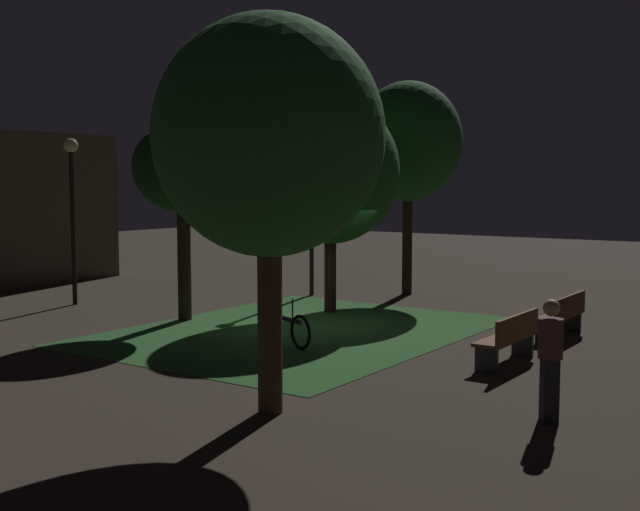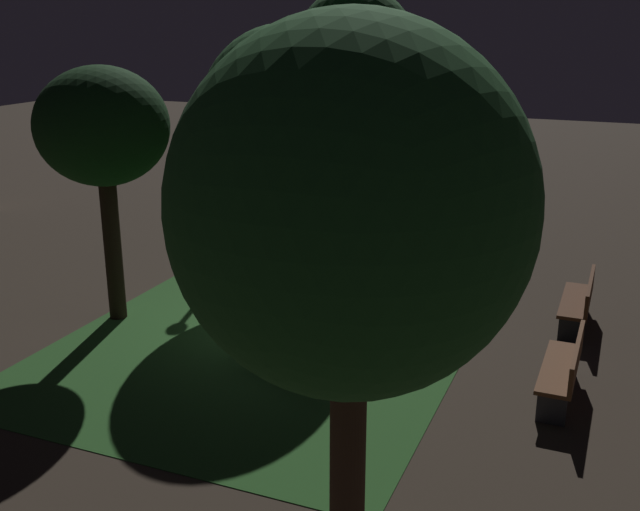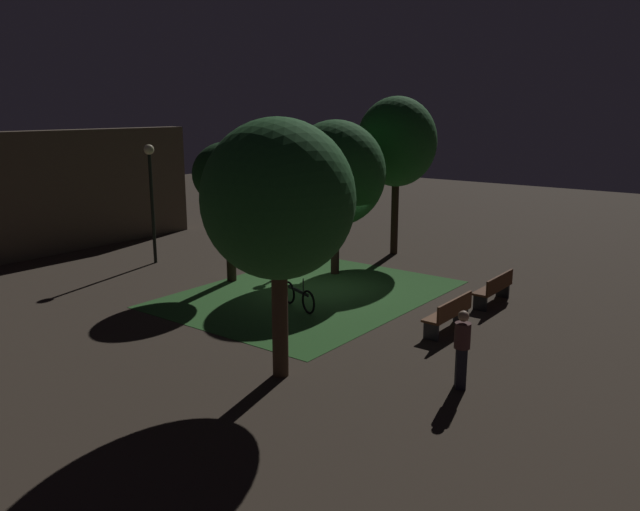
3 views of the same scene
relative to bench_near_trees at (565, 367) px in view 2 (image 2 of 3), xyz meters
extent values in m
plane|color=#3D3328|center=(1.43, 5.06, -0.48)|extent=(60.00, 60.00, 0.00)
cube|color=#2D6028|center=(0.45, 4.81, -0.48)|extent=(8.34, 6.47, 0.01)
cube|color=brown|center=(0.00, 0.08, -0.03)|extent=(1.80, 0.49, 0.06)
cube|color=brown|center=(0.00, -0.13, 0.20)|extent=(1.80, 0.07, 0.40)
cube|color=#2D2D33|center=(-0.80, 0.08, -0.27)|extent=(0.08, 0.38, 0.42)
cube|color=#2D2D33|center=(0.80, 0.07, -0.27)|extent=(0.08, 0.38, 0.42)
cube|color=#512D19|center=(2.86, 0.08, -0.03)|extent=(1.80, 0.49, 0.06)
cube|color=#512D19|center=(2.86, -0.13, 0.20)|extent=(1.80, 0.07, 0.40)
cube|color=black|center=(2.06, 0.08, -0.27)|extent=(0.08, 0.38, 0.42)
cube|color=black|center=(3.66, 0.07, -0.27)|extent=(0.08, 0.38, 0.42)
cylinder|color=#2D2116|center=(2.86, 5.63, 0.76)|extent=(0.28, 0.28, 2.48)
ellipsoid|color=#1E5623|center=(2.86, 5.63, 2.90)|extent=(3.29, 3.29, 3.45)
cylinder|color=#2D2116|center=(6.69, 5.62, 1.23)|extent=(0.28, 0.28, 3.43)
ellipsoid|color=#1E5623|center=(6.69, 5.62, 3.76)|extent=(2.97, 2.97, 3.30)
cylinder|color=#2D2116|center=(0.10, 7.75, 0.94)|extent=(0.31, 0.31, 2.84)
ellipsoid|color=#143816|center=(0.10, 7.75, 2.97)|extent=(2.25, 2.25, 2.01)
cylinder|color=#423021|center=(-4.60, 1.59, 0.95)|extent=(0.33, 0.33, 2.87)
ellipsoid|color=#1E5623|center=(-4.60, 1.59, 3.23)|extent=(3.07, 3.07, 3.19)
cylinder|color=black|center=(5.03, 7.70, 1.50)|extent=(0.12, 0.12, 3.96)
sphere|color=#F2EDCC|center=(5.03, 7.70, 3.63)|extent=(0.36, 0.36, 0.36)
torus|color=black|center=(-0.66, 4.69, -0.15)|extent=(0.29, 0.64, 0.66)
torus|color=black|center=(-1.04, 3.67, -0.15)|extent=(0.29, 0.64, 0.66)
cube|color=#232328|center=(-0.85, 4.18, 0.03)|extent=(0.42, 1.03, 0.08)
cylinder|color=#232328|center=(-0.94, 3.93, 0.25)|extent=(0.03, 0.03, 0.40)
camera|label=1|loc=(-12.92, -4.98, 2.61)|focal=44.84mm
camera|label=2|loc=(-10.29, -0.47, 4.74)|focal=42.44mm
camera|label=3|loc=(-13.95, -6.60, 4.99)|focal=35.68mm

